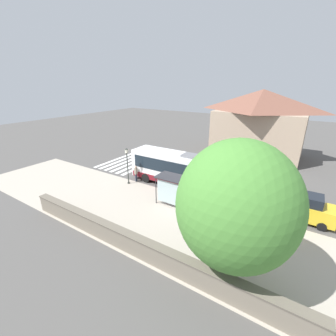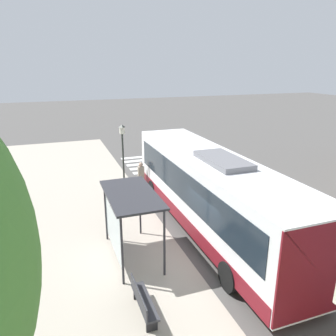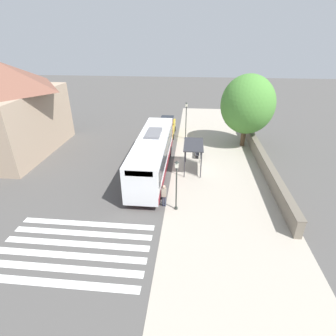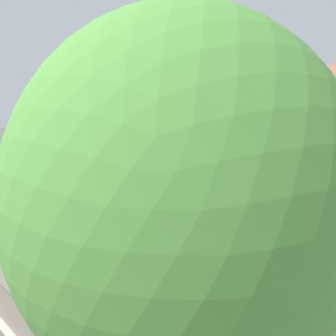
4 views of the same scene
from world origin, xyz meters
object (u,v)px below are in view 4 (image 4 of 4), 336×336
Objects in this scene: bench at (198,255)px; street_lamp_far at (89,165)px; bus at (188,182)px; shade_tree at (180,200)px; pedestrian at (106,184)px; bus_shelter at (148,195)px.

bench is 0.44× the size of street_lamp_far.
street_lamp_far is (-2.51, 5.65, 0.47)m from bus.
bench is 0.22× the size of shade_tree.
pedestrian is 15.32m from shade_tree.
shade_tree is (-6.73, -13.08, 2.38)m from street_lamp_far.
bus reaches higher than bus_shelter.
bus is 6.21m from street_lamp_far.
bus is 1.56× the size of shade_tree.
pedestrian is at bearing 70.41° from bus_shelter.
street_lamp_far is at bearing 113.96° from bus.
bus_shelter is 6.63m from pedestrian.
bus reaches higher than bench.
street_lamp_far is (1.28, 6.47, 0.19)m from bus_shelter.
bus_shelter is at bearing -167.88° from bus.
shade_tree is at bearing -141.22° from bus.
street_lamp_far is at bearing 62.78° from shade_tree.
shade_tree reaches higher than bench.
street_lamp_far reaches higher than bus_shelter.
bus_shelter is at bearing 84.12° from bench.
bus is at bearing 38.78° from shade_tree.
pedestrian is (2.19, 6.16, -1.08)m from bus_shelter.
bus is 3.60× the size of bus_shelter.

